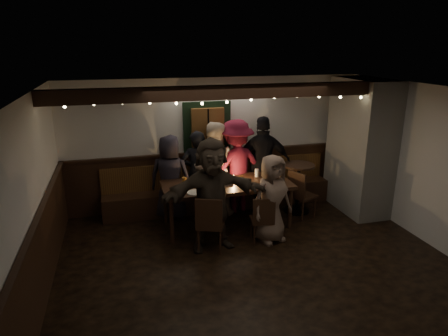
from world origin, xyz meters
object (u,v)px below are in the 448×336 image
object	(u,v)px
chair_end	(300,192)
person_b	(197,173)
chair_near_left	(210,221)
person_e	(263,163)
person_c	(213,168)
person_f	(212,195)
dining_table	(227,187)
person_g	(272,199)
chair_near_right	(263,217)
person_a	(170,177)
high_top	(298,182)
person_d	(236,166)

from	to	relation	value
chair_end	person_b	world-z (taller)	person_b
chair_near_left	person_e	distance (m)	2.15
person_c	person_f	xyz separation A→B (m)	(-0.36, -1.38, 0.01)
person_b	person_c	world-z (taller)	person_c
dining_table	chair_end	distance (m)	1.45
person_b	person_g	world-z (taller)	person_b
chair_near_right	person_c	size ratio (longest dim) A/B	0.45
person_a	person_f	xyz separation A→B (m)	(0.48, -1.37, 0.11)
dining_table	person_e	bearing A→B (deg)	35.48
person_f	high_top	bearing A→B (deg)	23.41
dining_table	person_b	distance (m)	0.83
high_top	person_c	world-z (taller)	person_c
person_b	person_g	size ratio (longest dim) A/B	1.10
person_g	person_e	bearing A→B (deg)	58.95
chair_near_right	high_top	distance (m)	1.56
person_d	chair_near_right	bearing A→B (deg)	76.14
person_c	dining_table	bearing A→B (deg)	111.54
chair_end	person_g	bearing A→B (deg)	-140.41
person_a	person_g	distance (m)	2.04
person_f	chair_end	bearing A→B (deg)	16.95
person_a	person_b	bearing A→B (deg)	-149.82
chair_near_left	person_e	world-z (taller)	person_e
chair_near_left	high_top	bearing A→B (deg)	28.98
person_d	person_b	bearing A→B (deg)	-23.12
person_a	person_c	size ratio (longest dim) A/B	0.89
dining_table	person_g	distance (m)	0.94
person_e	person_f	size ratio (longest dim) A/B	1.02
chair_near_left	person_a	size ratio (longest dim) A/B	0.58
dining_table	person_d	world-z (taller)	person_d
chair_near_right	person_f	world-z (taller)	person_f
chair_end	person_g	world-z (taller)	person_g
person_e	person_f	bearing A→B (deg)	57.07
chair_near_left	chair_end	distance (m)	2.12
dining_table	person_c	bearing A→B (deg)	97.55
chair_near_left	high_top	world-z (taller)	high_top
person_d	person_g	world-z (taller)	person_d
high_top	person_d	size ratio (longest dim) A/B	0.53
dining_table	high_top	bearing A→B (deg)	9.94
chair_near_right	person_f	size ratio (longest dim) A/B	0.44
person_d	person_e	world-z (taller)	person_e
person_a	person_b	size ratio (longest dim) A/B	0.98
person_b	person_g	bearing A→B (deg)	129.13
chair_near_left	person_b	distance (m)	1.63
person_b	person_f	bearing A→B (deg)	93.99
person_b	person_c	distance (m)	0.33
person_b	person_e	world-z (taller)	person_e
dining_table	person_c	xyz separation A→B (m)	(-0.09, 0.66, 0.16)
chair_end	person_c	xyz separation A→B (m)	(-1.52, 0.69, 0.38)
person_b	chair_near_right	bearing A→B (deg)	123.56
person_e	high_top	bearing A→B (deg)	157.96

